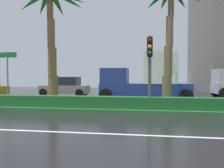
{
  "coord_description": "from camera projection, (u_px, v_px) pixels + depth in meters",
  "views": [
    {
      "loc": [
        5.95,
        -4.94,
        1.79
      ],
      "look_at": [
        3.53,
        10.65,
        1.25
      ],
      "focal_mm": 36.78,
      "sensor_mm": 36.0,
      "label": 1
    }
  ],
  "objects": [
    {
      "name": "palm_tree_centre",
      "position": [
        171.0,
        6.0,
        13.05
      ],
      "size": [
        3.54,
        3.71,
        7.25
      ],
      "color": "brown",
      "rests_on": "median_strip"
    },
    {
      "name": "traffic_signal_median_right",
      "position": [
        150.0,
        59.0,
        11.35
      ],
      "size": [
        0.28,
        0.43,
        3.63
      ],
      "color": "#4C4C47",
      "rests_on": "median_strip"
    },
    {
      "name": "box_truck_lead",
      "position": [
        146.0,
        79.0,
        16.67
      ],
      "size": [
        6.4,
        2.64,
        3.46
      ],
      "rotation": [
        0.0,
        0.0,
        3.14
      ],
      "color": "navy",
      "rests_on": "ground_plane"
    },
    {
      "name": "car_in_traffic_second",
      "position": [
        65.0,
        87.0,
        20.78
      ],
      "size": [
        4.3,
        2.02,
        1.72
      ],
      "rotation": [
        0.0,
        0.0,
        3.14
      ],
      "color": "gray",
      "rests_on": "ground_plane"
    },
    {
      "name": "street_name_sign",
      "position": [
        8.0,
        71.0,
        12.78
      ],
      "size": [
        1.1,
        0.08,
        3.0
      ],
      "color": "slate",
      "rests_on": "median_strip"
    },
    {
      "name": "median_strip",
      "position": [
        47.0,
        105.0,
        13.75
      ],
      "size": [
        85.5,
        4.0,
        0.15
      ],
      "primitive_type": "cube",
      "color": "#2D6B33",
      "rests_on": "ground_plane"
    },
    {
      "name": "median_hedge",
      "position": [
        36.0,
        101.0,
        12.35
      ],
      "size": [
        76.5,
        0.7,
        0.6
      ],
      "color": "#1E6028",
      "rests_on": "median_strip"
    },
    {
      "name": "palm_tree_centre_left",
      "position": [
        51.0,
        9.0,
        13.66
      ],
      "size": [
        4.38,
        4.41,
        7.3
      ],
      "color": "brown",
      "rests_on": "median_strip"
    },
    {
      "name": "ground_plane",
      "position": [
        54.0,
        105.0,
        14.74
      ],
      "size": [
        90.0,
        42.0,
        0.1
      ],
      "primitive_type": "cube",
      "color": "black"
    }
  ]
}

